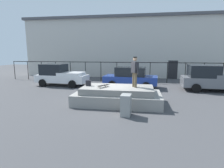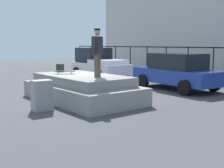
% 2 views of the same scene
% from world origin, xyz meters
% --- Properties ---
extents(ground_plane, '(60.00, 60.00, 0.00)m').
position_xyz_m(ground_plane, '(0.00, 0.00, 0.00)').
color(ground_plane, '#424244').
extents(concrete_ledge, '(4.76, 2.55, 0.96)m').
position_xyz_m(concrete_ledge, '(0.32, -0.36, 0.44)').
color(concrete_ledge, gray).
rests_on(concrete_ledge, ground_plane).
extents(skateboarder, '(0.48, 0.71, 1.66)m').
position_xyz_m(skateboarder, '(1.25, -0.31, 1.91)').
color(skateboarder, brown).
rests_on(skateboarder, concrete_ledge).
extents(skateboard, '(0.58, 0.76, 0.12)m').
position_xyz_m(skateboard, '(-0.43, -0.65, 1.06)').
color(skateboard, black).
rests_on(skateboard, concrete_ledge).
extents(backpack, '(0.31, 0.24, 0.32)m').
position_xyz_m(backpack, '(-1.37, -0.33, 1.12)').
color(backpack, black).
rests_on(backpack, concrete_ledge).
extents(car_white_pickup_near, '(4.51, 2.23, 1.87)m').
position_xyz_m(car_white_pickup_near, '(-5.37, 4.50, 0.91)').
color(car_white_pickup_near, white).
rests_on(car_white_pickup_near, ground_plane).
extents(car_blue_sedan_mid, '(4.43, 2.32, 1.67)m').
position_xyz_m(car_blue_sedan_mid, '(0.73, 4.59, 0.85)').
color(car_blue_sedan_mid, navy).
rests_on(car_blue_sedan_mid, ground_plane).
extents(car_grey_pickup_far, '(4.66, 2.41, 1.91)m').
position_xyz_m(car_grey_pickup_far, '(6.82, 4.23, 0.94)').
color(car_grey_pickup_far, slate).
rests_on(car_grey_pickup_far, ground_plane).
extents(utility_box, '(0.48, 0.63, 0.97)m').
position_xyz_m(utility_box, '(0.96, -2.26, 0.49)').
color(utility_box, gray).
rests_on(utility_box, ground_plane).
extents(fence_row, '(24.06, 0.06, 1.95)m').
position_xyz_m(fence_row, '(0.00, 7.35, 1.29)').
color(fence_row, black).
rests_on(fence_row, ground_plane).
extents(warehouse_building, '(25.40, 9.35, 6.98)m').
position_xyz_m(warehouse_building, '(0.00, 14.91, 3.50)').
color(warehouse_building, beige).
rests_on(warehouse_building, ground_plane).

